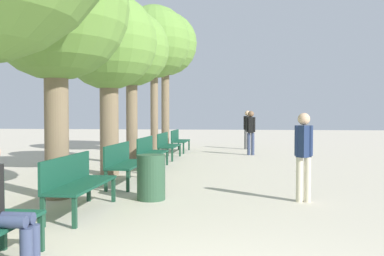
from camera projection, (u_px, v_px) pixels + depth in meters
The scene contains 15 objects.
bench_row_1 at pixel (76, 180), 6.71m from camera, with size 0.54×1.87×0.90m.
bench_row_2 at pixel (124, 161), 9.44m from camera, with size 0.54×1.87×0.90m.
bench_row_3 at pixel (150, 150), 12.16m from camera, with size 0.54×1.87×0.90m.
bench_row_4 at pixel (167, 144), 14.89m from camera, with size 0.54×1.87×0.90m.
bench_row_5 at pixel (178, 139), 17.62m from camera, with size 0.54×1.87×0.90m.
tree_row_1 at pixel (55, 9), 7.75m from camera, with size 2.68×2.68×4.85m.
tree_row_2 at pixel (109, 44), 10.88m from camera, with size 2.46×2.46×4.64m.
tree_row_3 at pixel (132, 50), 13.13m from camera, with size 2.32×2.32×4.74m.
tree_row_4 at pixel (154, 43), 16.51m from camera, with size 2.80×2.80×5.75m.
tree_row_5 at pixel (165, 45), 18.92m from camera, with size 2.82×2.82×6.09m.
person_seated at pixel (0, 203), 4.15m from camera, with size 0.59×0.34×1.29m.
pedestrian_near at pixel (251, 130), 16.20m from camera, with size 0.34×0.23×1.68m.
pedestrian_mid at pixel (304, 151), 7.53m from camera, with size 0.32×0.28×1.58m.
pedestrian_far at pixel (247, 127), 18.91m from camera, with size 0.35×0.30×1.71m.
trash_bin at pixel (151, 177), 7.75m from camera, with size 0.51×0.51×0.82m.
Camera 1 is at (0.42, -2.90, 1.55)m, focal length 40.00 mm.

